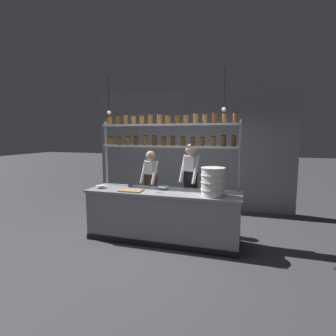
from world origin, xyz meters
name	(u,v)px	position (x,y,z in m)	size (l,w,h in m)	color
ground_plane	(163,240)	(0.00, 0.00, 0.00)	(40.00, 40.00, 0.00)	#3D3D42
back_wall	(190,150)	(0.00, 2.36, 1.52)	(5.19, 0.12, 3.03)	gray
prep_counter	(163,216)	(0.00, 0.00, 0.46)	(2.79, 0.76, 0.92)	gray
spice_shelf_unit	(167,137)	(-0.01, 0.33, 1.88)	(2.67, 0.28, 2.32)	#999BA0
chef_left	(151,183)	(-0.52, 0.77, 0.90)	(0.41, 0.34, 1.59)	black
chef_center	(191,180)	(0.37, 0.67, 1.02)	(0.42, 0.35, 1.75)	black
container_stack	(213,182)	(0.91, -0.13, 1.16)	(0.40, 0.40, 0.47)	white
cutting_board	(131,191)	(-0.53, -0.19, 0.93)	(0.40, 0.26, 0.02)	#A88456
prep_bowl_near_left	(101,187)	(-1.20, -0.11, 0.95)	(0.19, 0.19, 0.05)	white
prep_bowl_center_front	(163,188)	(-0.02, 0.10, 0.95)	(0.21, 0.21, 0.06)	silver
serving_cup_front	(130,184)	(-0.75, 0.23, 0.96)	(0.09, 0.09, 0.09)	#334C70
pendant_light_row	(163,109)	(0.00, 0.00, 2.36)	(2.16, 0.07, 0.69)	black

